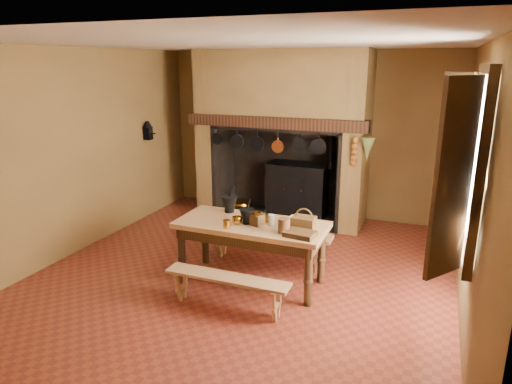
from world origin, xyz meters
TOP-DOWN VIEW (x-y plane):
  - floor at (0.00, 0.00)m, footprint 5.50×5.50m
  - ceiling at (0.00, 0.00)m, footprint 5.50×5.50m
  - back_wall at (0.00, 2.75)m, footprint 5.00×0.02m
  - wall_left at (-2.50, 0.00)m, footprint 0.02×5.50m
  - wall_right at (2.50, 0.00)m, footprint 0.02×5.50m
  - wall_front at (0.00, -2.75)m, footprint 5.00×0.02m
  - chimney_breast at (-0.30, 2.31)m, footprint 2.95×0.96m
  - iron_range at (-0.04, 2.45)m, footprint 1.12×0.55m
  - hearth_pans at (-1.05, 2.22)m, footprint 0.51×0.62m
  - hanging_pans at (-0.34, 1.81)m, footprint 1.92×0.29m
  - onion_string at (1.00, 1.79)m, footprint 0.12×0.10m
  - herb_bunch at (1.18, 1.79)m, footprint 0.20×0.20m
  - window at (2.35, -0.40)m, footprint 0.39×1.75m
  - wall_coffee_mill at (-2.42, 1.55)m, footprint 0.23×0.16m
  - work_table at (0.16, -0.16)m, footprint 1.78×0.79m
  - bench_front at (0.16, -0.86)m, footprint 1.39×0.24m
  - bench_back at (0.16, 0.42)m, footprint 1.69×0.29m
  - mortar_large at (-0.24, 0.10)m, footprint 0.21×0.21m
  - mortar_small at (0.13, -0.22)m, footprint 0.18×0.18m
  - coffee_grinder at (0.26, -0.22)m, footprint 0.19×0.16m
  - brass_mug_a at (-0.03, -0.44)m, footprint 0.10×0.10m
  - brass_mug_b at (0.31, -0.07)m, footprint 0.11×0.11m
  - mixing_bowl at (0.73, -0.00)m, footprint 0.38×0.38m
  - stoneware_crock at (0.63, -0.34)m, footprint 0.17×0.17m
  - glass_jar at (0.41, -0.15)m, footprint 0.09×0.09m
  - wicker_basket at (0.80, -0.15)m, footprint 0.27×0.20m
  - wooden_tray at (0.82, -0.38)m, footprint 0.35×0.27m
  - brass_cup at (0.03, -0.28)m, footprint 0.14×0.14m

SIDE VIEW (x-z plane):
  - floor at x=0.00m, z-range 0.00..0.00m
  - hearth_pans at x=-1.05m, z-range -0.01..0.19m
  - bench_front at x=0.16m, z-range 0.10..0.49m
  - bench_back at x=0.16m, z-range 0.12..0.59m
  - iron_range at x=-0.04m, z-range -0.32..1.28m
  - work_table at x=0.16m, z-range 0.26..1.03m
  - wooden_tray at x=0.82m, z-range 0.77..0.83m
  - mixing_bowl at x=0.73m, z-range 0.77..0.84m
  - brass_mug_b at x=0.31m, z-range 0.77..0.86m
  - brass_cup at x=0.03m, z-range 0.77..0.86m
  - brass_mug_a at x=-0.03m, z-range 0.77..0.86m
  - glass_jar at x=0.41m, z-range 0.77..0.89m
  - coffee_grinder at x=0.26m, z-range 0.74..0.95m
  - wicker_basket at x=0.80m, z-range 0.73..0.98m
  - stoneware_crock at x=0.63m, z-range 0.77..0.94m
  - mortar_small at x=0.13m, z-range 0.72..1.02m
  - mortar_large at x=-0.24m, z-range 0.71..1.07m
  - onion_string at x=1.00m, z-range 1.10..1.56m
  - hanging_pans at x=-0.34m, z-range 1.23..1.50m
  - herb_bunch at x=1.18m, z-range 1.21..1.56m
  - back_wall at x=0.00m, z-range 0.00..2.80m
  - wall_left at x=-2.50m, z-range 0.00..2.80m
  - wall_right at x=2.50m, z-range 0.00..2.80m
  - wall_front at x=0.00m, z-range 0.00..2.80m
  - wall_coffee_mill at x=-2.42m, z-range 1.36..1.67m
  - window at x=2.35m, z-range 0.82..2.58m
  - chimney_breast at x=-0.30m, z-range 0.41..3.21m
  - ceiling at x=0.00m, z-range 2.80..2.80m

